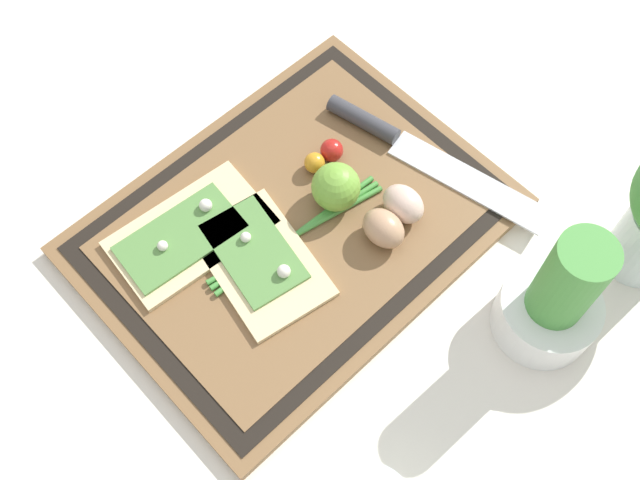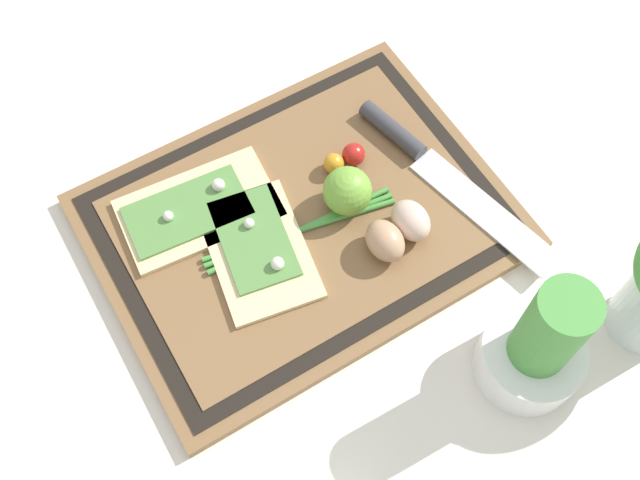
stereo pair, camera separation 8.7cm
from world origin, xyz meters
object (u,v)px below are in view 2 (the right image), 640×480
Objects in this scene: pizza_slice_far at (258,248)px; lime at (347,191)px; egg_pink at (411,220)px; cherry_tomato_red at (354,154)px; herb_pot at (537,349)px; knife at (423,157)px; egg_brown at (385,241)px; cherry_tomato_yellow at (334,164)px; pizza_slice_near at (196,209)px.

lime reaches higher than pizza_slice_far.
egg_pink reaches higher than cherry_tomato_red.
egg_pink is 0.21m from herb_pot.
knife is 5.65× the size of egg_brown.
herb_pot is at bearing 98.79° from cherry_tomato_yellow.
cherry_tomato_yellow is at bearing -93.42° from egg_brown.
cherry_tomato_red is (0.08, -0.04, 0.01)m from knife.
egg_brown reaches higher than pizza_slice_near.
egg_pink reaches higher than cherry_tomato_yellow.
lime reaches higher than egg_brown.
egg_brown is (-0.13, 0.07, 0.02)m from pizza_slice_far.
herb_pot is (-0.06, 0.20, 0.03)m from egg_brown.
cherry_tomato_yellow is at bearing -81.21° from herb_pot.
cherry_tomato_red is at bearing -86.00° from herb_pot.
cherry_tomato_red is 1.11× the size of cherry_tomato_yellow.
cherry_tomato_yellow is at bearing -24.17° from knife.
cherry_tomato_yellow is (0.03, -0.00, -0.00)m from cherry_tomato_red.
herb_pot reaches higher than pizza_slice_far.
herb_pot is at bearing 94.00° from cherry_tomato_red.
pizza_slice_far is at bearing 1.22° from knife.
egg_brown is at bearing 93.67° from lime.
cherry_tomato_red is at bearing -87.28° from egg_pink.
pizza_slice_far is 0.15m from cherry_tomato_yellow.
knife is 0.28m from herb_pot.
egg_pink is (-0.17, 0.07, 0.02)m from pizza_slice_far.
pizza_slice_near is 6.76× the size of cherry_tomato_red.
egg_pink is at bearing 158.16° from pizza_slice_far.
herb_pot is (-0.22, 0.36, 0.04)m from pizza_slice_near.
egg_pink is at bearing -85.28° from herb_pot.
lime is at bearing 50.47° from cherry_tomato_red.
egg_brown is at bearing 86.58° from cherry_tomato_yellow.
pizza_slice_near is 1.07× the size of pizza_slice_far.
egg_pink is (-0.04, -0.01, 0.00)m from egg_brown.
pizza_slice_near is 3.30× the size of lime.
herb_pot is at bearing 124.30° from pizza_slice_far.
egg_pink is at bearing -170.28° from egg_brown.
cherry_tomato_yellow is at bearing -103.80° from lime.
egg_brown is 0.08m from lime.
cherry_tomato_red reaches higher than cherry_tomato_yellow.
lime is at bearing 2.10° from knife.
knife is 0.12m from lime.
pizza_slice_far is 0.24m from knife.
cherry_tomato_yellow is 0.33m from herb_pot.
knife is 10.71× the size of cherry_tomato_red.
lime is (0.12, 0.00, 0.02)m from knife.
pizza_slice_far is at bearing -21.84° from egg_pink.
egg_brown is 0.93× the size of lime.
cherry_tomato_red is 0.03m from cherry_tomato_yellow.
knife is at bearing -177.90° from lime.
cherry_tomato_yellow is at bearing -74.42° from egg_pink.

